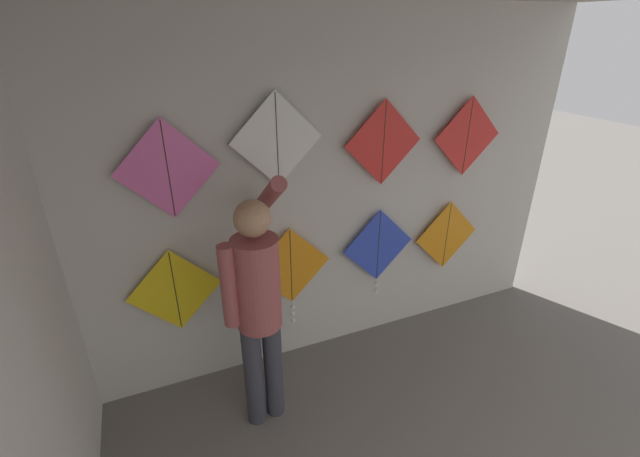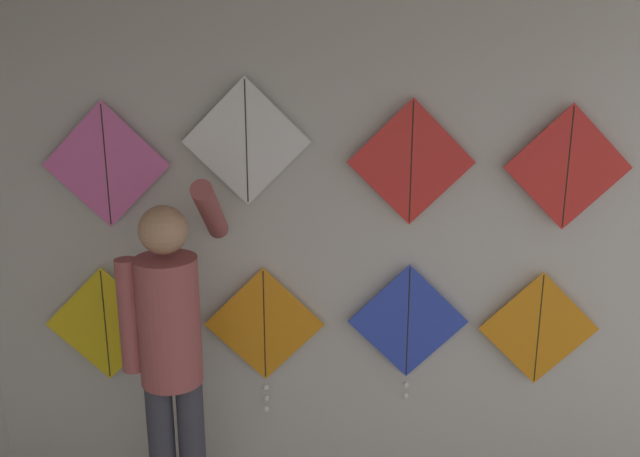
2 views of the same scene
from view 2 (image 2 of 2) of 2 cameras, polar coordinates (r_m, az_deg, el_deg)
name	(u,v)px [view 2 (image 2 of 2)]	position (r m, az deg, el deg)	size (l,w,h in m)	color
back_panel	(324,234)	(3.88, 0.30, -0.42)	(4.54, 0.06, 2.80)	beige
shopkeeper	(171,343)	(3.53, -11.83, -8.97)	(0.46, 0.66, 1.83)	#383842
kite_0	(106,324)	(4.16, -16.78, -7.34)	(0.67, 0.01, 0.67)	yellow
kite_1	(264,330)	(4.00, -4.47, -8.10)	(0.67, 0.04, 0.87)	orange
kite_2	(408,325)	(4.00, 7.04, -7.67)	(0.67, 0.04, 0.80)	blue
kite_3	(539,329)	(4.15, 17.09, -7.68)	(0.67, 0.01, 0.67)	orange
kite_4	(106,165)	(3.87, -16.74, 4.88)	(0.67, 0.01, 0.67)	pink
kite_5	(246,142)	(3.70, -5.91, 6.92)	(0.67, 0.01, 0.67)	white
kite_6	(411,162)	(3.72, 7.31, 5.27)	(0.67, 0.01, 0.67)	red
kite_7	(568,168)	(3.91, 19.22, 4.63)	(0.67, 0.01, 0.67)	red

